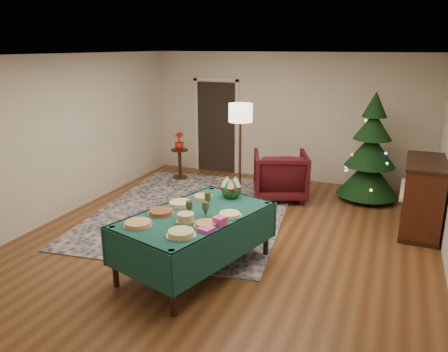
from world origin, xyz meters
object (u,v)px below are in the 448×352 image
at_px(armchair, 280,173).
at_px(buffet_table, 195,225).
at_px(christmas_tree, 371,153).
at_px(piano, 422,197).
at_px(side_table, 180,164).
at_px(floor_lamp, 241,119).
at_px(potted_plant, 179,145).
at_px(gift_box, 220,221).

bearing_deg(armchair, buffet_table, 64.67).
bearing_deg(christmas_tree, piano, -53.85).
height_order(armchair, side_table, armchair).
bearing_deg(floor_lamp, potted_plant, 155.87).
bearing_deg(gift_box, potted_plant, 123.37).
bearing_deg(potted_plant, armchair, -10.69).
bearing_deg(potted_plant, piano, -13.14).
bearing_deg(christmas_tree, floor_lamp, -159.97).
relative_size(side_table, christmas_tree, 0.32).
distance_m(side_table, potted_plant, 0.44).
distance_m(gift_box, piano, 3.56).
bearing_deg(side_table, piano, -13.14).
distance_m(floor_lamp, christmas_tree, 2.50).
bearing_deg(floor_lamp, side_table, 155.87).
relative_size(buffet_table, gift_box, 18.07).
distance_m(side_table, christmas_tree, 3.99).
distance_m(gift_box, floor_lamp, 3.26).
distance_m(armchair, side_table, 2.43).
height_order(buffet_table, floor_lamp, floor_lamp).
height_order(side_table, christmas_tree, christmas_tree).
xyz_separation_m(gift_box, potted_plant, (-2.51, 3.81, -0.07)).
bearing_deg(buffet_table, armchair, 84.72).
xyz_separation_m(buffet_table, piano, (2.74, 2.47, -0.07)).
bearing_deg(side_table, armchair, -10.69).
distance_m(buffet_table, christmas_tree, 4.13).
bearing_deg(gift_box, piano, 49.29).
relative_size(potted_plant, piano, 0.28).
relative_size(christmas_tree, piano, 1.53).
height_order(buffet_table, piano, piano).
xyz_separation_m(side_table, potted_plant, (-0.00, 0.00, 0.44)).
height_order(potted_plant, piano, piano).
bearing_deg(piano, side_table, 166.86).
distance_m(gift_box, christmas_tree, 4.15).
xyz_separation_m(buffet_table, christmas_tree, (1.86, 3.68, 0.29)).
bearing_deg(floor_lamp, buffet_table, -81.66).
xyz_separation_m(floor_lamp, christmas_tree, (2.27, 0.83, -0.62)).
bearing_deg(gift_box, christmas_tree, 69.85).
xyz_separation_m(floor_lamp, side_table, (-1.67, 0.75, -1.22)).
relative_size(gift_box, christmas_tree, 0.06).
bearing_deg(piano, potted_plant, 166.86).
relative_size(gift_box, piano, 0.09).
distance_m(buffet_table, floor_lamp, 3.02).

